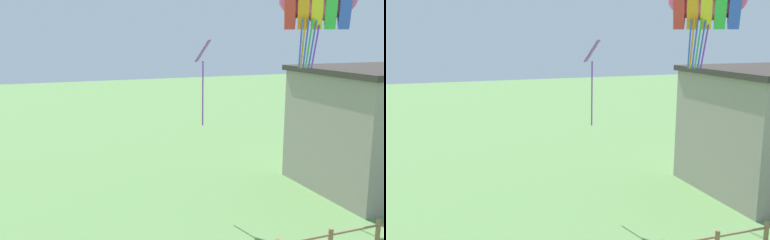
# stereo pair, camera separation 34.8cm
# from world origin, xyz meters

# --- Properties ---
(kite_purple_streamer) EXTENTS (0.81, 0.86, 3.24)m
(kite_purple_streamer) POSITION_xyz_m (1.83, 10.91, 5.64)
(kite_purple_streamer) COLOR purple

